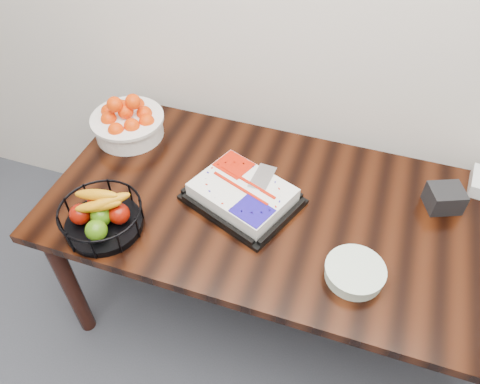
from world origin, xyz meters
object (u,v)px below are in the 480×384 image
(plate_stack, at_px, (355,273))
(cake_tray, at_px, (243,194))
(napkin_box, at_px, (444,198))
(table, at_px, (281,222))
(tangerine_bowl, at_px, (127,119))
(fruit_basket, at_px, (101,216))

(plate_stack, bearing_deg, cake_tray, 155.63)
(napkin_box, bearing_deg, table, -160.47)
(table, xyz_separation_m, tangerine_bowl, (-0.76, 0.21, 0.17))
(plate_stack, distance_m, napkin_box, 0.50)
(fruit_basket, distance_m, napkin_box, 1.27)
(table, relative_size, tangerine_bowl, 5.68)
(tangerine_bowl, xyz_separation_m, fruit_basket, (0.17, -0.51, -0.02))
(cake_tray, bearing_deg, napkin_box, 16.79)
(fruit_basket, distance_m, plate_stack, 0.90)
(tangerine_bowl, bearing_deg, fruit_basket, -71.98)
(napkin_box, bearing_deg, fruit_basket, -156.48)
(plate_stack, bearing_deg, tangerine_bowl, 157.93)
(table, distance_m, napkin_box, 0.62)
(table, height_order, tangerine_bowl, tangerine_bowl)
(table, xyz_separation_m, cake_tray, (-0.16, -0.02, 0.12))
(table, xyz_separation_m, fruit_basket, (-0.59, -0.30, 0.15))
(cake_tray, distance_m, napkin_box, 0.76)
(tangerine_bowl, height_order, plate_stack, tangerine_bowl)
(plate_stack, height_order, napkin_box, napkin_box)
(tangerine_bowl, xyz_separation_m, napkin_box, (1.33, -0.00, -0.04))
(tangerine_bowl, bearing_deg, napkin_box, -0.12)
(tangerine_bowl, distance_m, fruit_basket, 0.54)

